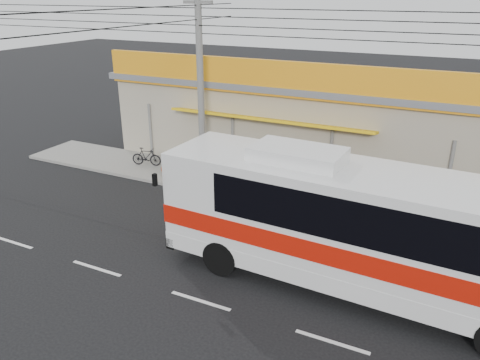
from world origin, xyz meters
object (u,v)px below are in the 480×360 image
(coach_bus, at_px, (396,230))
(motorbike_red, at_px, (181,167))
(utility_pole, at_px, (198,19))
(motorbike_dark, at_px, (146,157))

(coach_bus, relative_size, motorbike_red, 6.72)
(coach_bus, height_order, utility_pole, utility_pole)
(coach_bus, bearing_deg, motorbike_dark, 158.54)
(coach_bus, distance_m, motorbike_dark, 14.53)
(motorbike_red, xyz_separation_m, utility_pole, (1.21, 0.02, 6.76))
(coach_bus, height_order, motorbike_red, coach_bus)
(motorbike_red, distance_m, utility_pole, 6.87)
(motorbike_red, height_order, motorbike_dark, motorbike_red)
(coach_bus, height_order, motorbike_dark, coach_bus)
(motorbike_dark, height_order, utility_pole, utility_pole)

